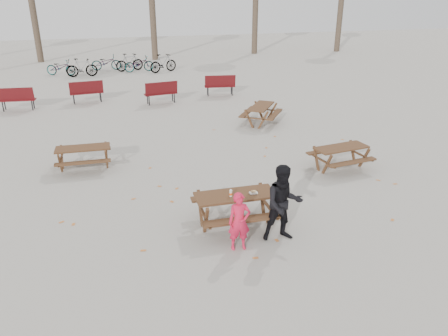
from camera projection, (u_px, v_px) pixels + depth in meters
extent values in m
plane|color=gray|center=(235.00, 224.00, 10.03)|extent=(80.00, 80.00, 0.00)
cube|color=#392014|center=(235.00, 195.00, 9.74)|extent=(1.80, 0.70, 0.05)
cube|color=#392014|center=(243.00, 220.00, 9.32)|extent=(1.80, 0.25, 0.05)
cube|color=#392014|center=(228.00, 196.00, 10.39)|extent=(1.80, 0.25, 0.05)
cylinder|color=#392014|center=(206.00, 221.00, 9.44)|extent=(0.08, 0.08, 0.73)
cylinder|color=#392014|center=(200.00, 208.00, 9.98)|extent=(0.08, 0.08, 0.73)
cylinder|color=#392014|center=(271.00, 212.00, 9.80)|extent=(0.08, 0.08, 0.73)
cylinder|color=#392014|center=(262.00, 201.00, 10.33)|extent=(0.08, 0.08, 0.73)
cube|color=white|center=(253.00, 193.00, 9.74)|extent=(0.18, 0.11, 0.03)
ellipsoid|color=tan|center=(253.00, 191.00, 9.72)|extent=(0.14, 0.06, 0.05)
cylinder|color=silver|center=(231.00, 193.00, 9.60)|extent=(0.06, 0.06, 0.15)
cylinder|color=#FF4B0D|center=(231.00, 194.00, 9.60)|extent=(0.07, 0.07, 0.05)
cylinder|color=white|center=(231.00, 190.00, 9.56)|extent=(0.03, 0.03, 0.02)
imported|color=red|center=(239.00, 222.00, 8.88)|extent=(0.48, 0.34, 1.26)
imported|color=black|center=(283.00, 204.00, 9.14)|extent=(0.89, 0.72, 1.71)
imported|color=black|center=(61.00, 67.00, 26.34)|extent=(1.91, 1.22, 0.95)
imported|color=black|center=(82.00, 68.00, 25.91)|extent=(1.81, 0.56, 1.08)
imported|color=black|center=(106.00, 62.00, 27.94)|extent=(1.87, 0.75, 0.97)
imported|color=black|center=(129.00, 62.00, 27.66)|extent=(1.88, 1.10, 1.09)
imported|color=black|center=(139.00, 64.00, 27.43)|extent=(1.94, 0.95, 0.98)
imported|color=black|center=(163.00, 63.00, 27.25)|extent=(1.92, 1.23, 1.12)
cylinder|color=#382B21|center=(34.00, 15.00, 29.87)|extent=(0.44, 0.44, 6.30)
cylinder|color=#382B21|center=(153.00, 17.00, 30.93)|extent=(0.44, 0.44, 5.95)
cylinder|color=#382B21|center=(255.00, 9.00, 33.58)|extent=(0.44, 0.44, 6.65)
cylinder|color=#382B21|center=(340.00, 18.00, 35.06)|extent=(0.44, 0.44, 5.25)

